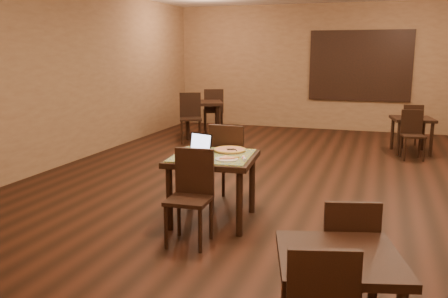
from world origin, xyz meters
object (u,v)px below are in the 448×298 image
(laptop, at_px, (199,147))
(chair_main_far, at_px, (229,160))
(pizza_pan, at_px, (230,151))
(other_table_a_chair_far, at_px, (411,123))
(chair_main_near, at_px, (191,190))
(other_table_c, at_px, (339,272))
(other_table_b, at_px, (203,107))
(other_table_a_chair_near, at_px, (412,131))
(tiled_table, at_px, (213,164))
(other_table_b_chair_near, at_px, (191,114))
(other_table_a, at_px, (412,124))
(other_table_b_chair_far, at_px, (213,108))
(other_table_c_chair_far, at_px, (348,250))

(laptop, bearing_deg, chair_main_far, 86.58)
(pizza_pan, bearing_deg, other_table_a_chair_far, 65.88)
(chair_main_near, xyz_separation_m, other_table_c, (1.56, -1.43, 0.04))
(other_table_a_chair_far, height_order, other_table_b, other_table_a_chair_far)
(laptop, bearing_deg, chair_main_near, -57.27)
(pizza_pan, height_order, other_table_a_chair_far, other_table_a_chair_far)
(other_table_a_chair_near, bearing_deg, tiled_table, -129.47)
(laptop, relative_size, other_table_a_chair_far, 0.40)
(chair_main_far, bearing_deg, other_table_b_chair_near, -57.99)
(pizza_pan, height_order, other_table_a, pizza_pan)
(pizza_pan, distance_m, other_table_b, 5.19)
(other_table_a_chair_near, height_order, other_table_b_chair_far, other_table_b_chair_far)
(other_table_a_chair_near, bearing_deg, other_table_a_chair_far, 77.96)
(chair_main_far, bearing_deg, other_table_a_chair_far, -114.02)
(other_table_a_chair_far, xyz_separation_m, other_table_b_chair_far, (-4.31, 0.44, 0.09))
(other_table_b_chair_far, relative_size, other_table_c, 1.15)
(other_table_b_chair_near, distance_m, other_table_b_chair_far, 1.22)
(chair_main_near, relative_size, other_table_a_chair_far, 1.08)
(other_table_a, bearing_deg, tiled_table, -126.88)
(other_table_a, distance_m, other_table_b_chair_near, 4.38)
(other_table_b, xyz_separation_m, other_table_c, (3.59, -7.01, -0.09))
(tiled_table, relative_size, pizza_pan, 3.03)
(pizza_pan, relative_size, other_table_b, 0.29)
(chair_main_far, relative_size, other_table_c, 1.14)
(tiled_table, relative_size, other_table_b, 0.89)
(other_table_c, height_order, other_table_c_chair_far, other_table_c_chair_far)
(laptop, bearing_deg, other_table_a_chair_far, 80.90)
(tiled_table, xyz_separation_m, other_table_b_chair_far, (-2.00, 5.57, -0.08))
(other_table_a_chair_near, xyz_separation_m, other_table_b_chair_near, (-4.35, 0.23, 0.09))
(chair_main_near, xyz_separation_m, chair_main_far, (-0.00, 1.23, 0.05))
(other_table_b, bearing_deg, chair_main_far, -89.37)
(laptop, bearing_deg, other_table_a, 78.54)
(laptop, bearing_deg, other_table_c_chair_far, -25.13)
(laptop, height_order, other_table_c_chair_far, laptop)
(chair_main_far, height_order, other_table_b_chair_near, other_table_b_chair_near)
(pizza_pan, bearing_deg, other_table_b_chair_near, 118.05)
(other_table_c, bearing_deg, chair_main_near, 122.32)
(other_table_a_chair_far, bearing_deg, other_table_a, 77.96)
(other_table_b_chair_far, bearing_deg, tiled_table, 85.35)
(other_table_a_chair_near, xyz_separation_m, other_table_c, (-0.73, -6.17, 0.08))
(other_table_b, bearing_deg, chair_main_near, -94.38)
(other_table_a, relative_size, other_table_c_chair_far, 0.94)
(chair_main_far, height_order, other_table_a_chair_near, chair_main_far)
(other_table_a_chair_far, bearing_deg, other_table_b, -8.23)
(pizza_pan, bearing_deg, chair_main_far, 108.61)
(pizza_pan, relative_size, other_table_a_chair_far, 0.38)
(laptop, xyz_separation_m, other_table_c, (1.76, -2.15, -0.25))
(pizza_pan, height_order, other_table_b_chair_far, other_table_b_chair_far)
(other_table_b, bearing_deg, other_table_a, -28.82)
(other_table_b_chair_near, bearing_deg, other_table_c, -84.85)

